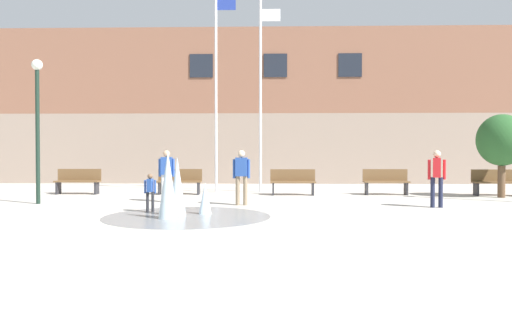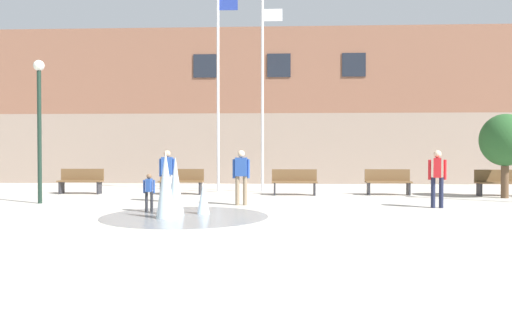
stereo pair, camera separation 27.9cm
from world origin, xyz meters
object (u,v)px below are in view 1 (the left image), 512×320
object	(u,v)px
adult_near_bench	(241,173)
child_running	(150,190)
park_bench_center	(180,181)
park_bench_under_right_flagpole	(293,182)
teen_by_trashcan	(167,172)
flagpole_right	(261,89)
park_bench_under_left_flagpole	(78,181)
park_bench_far_right	(496,182)
park_bench_near_trashcan	(386,181)
street_tree_near_building	(502,141)
adult_in_red	(437,174)
lamp_post_left_lane	(37,111)
flagpole_left	(217,84)

from	to	relation	value
adult_near_bench	child_running	bearing A→B (deg)	-138.84
child_running	adult_near_bench	distance (m)	2.83
park_bench_center	park_bench_under_right_flagpole	bearing A→B (deg)	-2.32
teen_by_trashcan	child_running	distance (m)	2.53
adult_near_bench	flagpole_right	xyz separation A→B (m)	(0.50, 4.45, 2.95)
park_bench_under_left_flagpole	park_bench_far_right	size ratio (longest dim) A/B	1.00
park_bench_near_trashcan	flagpole_right	distance (m)	5.69
street_tree_near_building	flagpole_right	bearing A→B (deg)	166.88
adult_in_red	child_running	xyz separation A→B (m)	(-7.71, -1.23, -0.35)
park_bench_near_trashcan	park_bench_far_right	xyz separation A→B (m)	(3.78, -0.21, 0.00)
adult_near_bench	street_tree_near_building	size ratio (longest dim) A/B	0.57
lamp_post_left_lane	park_bench_far_right	bearing A→B (deg)	11.87
adult_near_bench	street_tree_near_building	bearing A→B (deg)	21.37
park_bench_far_right	park_bench_under_right_flagpole	bearing A→B (deg)	179.93
park_bench_under_left_flagpole	lamp_post_left_lane	world-z (taller)	lamp_post_left_lane
child_running	lamp_post_left_lane	world-z (taller)	lamp_post_left_lane
adult_near_bench	lamp_post_left_lane	size ratio (longest dim) A/B	0.37
child_running	park_bench_far_right	bearing A→B (deg)	-59.97
park_bench_near_trashcan	park_bench_far_right	size ratio (longest dim) A/B	1.00
teen_by_trashcan	street_tree_near_building	size ratio (longest dim) A/B	0.57
park_bench_center	adult_near_bench	world-z (taller)	adult_near_bench
lamp_post_left_lane	park_bench_under_right_flagpole	bearing A→B (deg)	22.06
park_bench_center	adult_near_bench	size ratio (longest dim) A/B	1.01
teen_by_trashcan	flagpole_left	bearing A→B (deg)	-108.58
park_bench_far_right	park_bench_near_trashcan	bearing A→B (deg)	176.77
park_bench_far_right	adult_in_red	bearing A→B (deg)	-131.24
park_bench_far_right	teen_by_trashcan	size ratio (longest dim) A/B	1.01
park_bench_under_left_flagpole	flagpole_left	distance (m)	6.21
teen_by_trashcan	adult_near_bench	world-z (taller)	same
teen_by_trashcan	street_tree_near_building	xyz separation A→B (m)	(10.95, 1.72, 0.98)
flagpole_right	child_running	bearing A→B (deg)	-114.27
park_bench_under_right_flagpole	teen_by_trashcan	world-z (taller)	teen_by_trashcan
park_bench_near_trashcan	teen_by_trashcan	bearing A→B (deg)	-159.74
flagpole_right	park_bench_under_right_flagpole	bearing A→B (deg)	-44.15
adult_in_red	lamp_post_left_lane	bearing A→B (deg)	103.57
park_bench_near_trashcan	lamp_post_left_lane	distance (m)	11.74
park_bench_center	park_bench_near_trashcan	bearing A→B (deg)	0.31
park_bench_under_right_flagpole	adult_near_bench	xyz separation A→B (m)	(-1.64, -3.34, 0.45)
flagpole_right	lamp_post_left_lane	distance (m)	7.88
park_bench_far_right	child_running	world-z (taller)	child_running
teen_by_trashcan	lamp_post_left_lane	distance (m)	4.18
street_tree_near_building	park_bench_near_trashcan	bearing A→B (deg)	164.83
park_bench_center	flagpole_right	xyz separation A→B (m)	(2.93, 0.94, 3.41)
park_bench_under_right_flagpole	teen_by_trashcan	xyz separation A→B (m)	(-3.99, -2.50, 0.45)
adult_near_bench	lamp_post_left_lane	distance (m)	6.33
park_bench_under_left_flagpole	flagpole_right	xyz separation A→B (m)	(6.63, 0.93, 3.41)
park_bench_center	lamp_post_left_lane	xyz separation A→B (m)	(-3.62, -3.28, 2.28)
park_bench_near_trashcan	street_tree_near_building	xyz separation A→B (m)	(3.63, -0.98, 1.44)
park_bench_near_trashcan	park_bench_far_right	bearing A→B (deg)	-3.23
park_bench_under_left_flagpole	child_running	bearing A→B (deg)	-53.13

